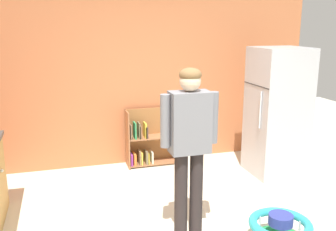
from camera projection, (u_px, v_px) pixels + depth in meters
name	position (u px, v px, depth m)	size (l,w,h in m)	color
back_wall	(145.00, 74.00, 5.67)	(5.20, 0.06, 2.70)	#C36F43
refrigerator	(277.00, 112.00, 5.29)	(0.73, 0.68, 1.78)	#B7BABF
bookshelf	(149.00, 141.00, 5.74)	(0.80, 0.28, 0.85)	#9D653F
standing_person	(189.00, 139.00, 3.62)	(0.57, 0.22, 1.70)	#2B2323
baby_walker	(280.00, 230.00, 3.66)	(0.60, 0.60, 0.32)	#248E48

